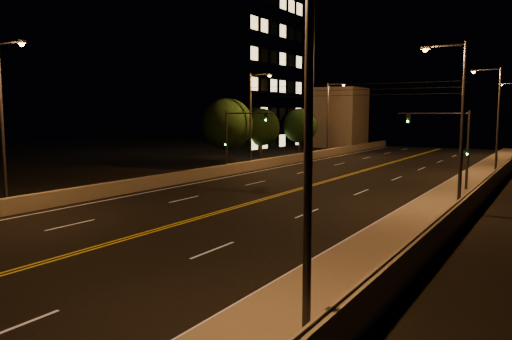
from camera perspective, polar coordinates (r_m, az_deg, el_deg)
The scene contains 21 objects.
road at distance 31.23m, azimuth -1.21°, elevation -3.97°, with size 18.00×120.00×0.02m, color black.
sidewalk at distance 27.04m, azimuth 18.52°, elevation -5.65°, with size 3.60×120.00×0.30m, color gray.
curb at distance 27.52m, azimuth 14.70°, elevation -5.48°, with size 0.14×120.00×0.15m, color gray.
parapet_wall at distance 26.61m, azimuth 22.04°, elevation -4.56°, with size 0.30×120.00×1.00m, color #9F9885.
jersey_barrier at distance 37.24m, azimuth -13.89°, elevation -1.72°, with size 0.45×120.00×0.96m, color #9F9885.
distant_building_left at distance 86.27m, azimuth 9.38°, elevation 5.94°, with size 8.00×8.00×9.94m, color gray.
parapet_rail at distance 26.51m, azimuth 22.09°, elevation -3.44°, with size 0.06×0.06×120.00m, color black.
lane_markings at distance 31.16m, azimuth -1.28°, elevation -3.97°, with size 17.32×116.00×0.00m.
streetlight_0 at distance 11.30m, azimuth 4.81°, elevation 5.73°, with size 2.55×0.28×9.64m.
streetlight_1 at distance 30.53m, azimuth 22.07°, elevation 5.75°, with size 2.55×0.28×9.64m.
streetlight_2 at distance 48.57m, azimuth 25.67°, elevation 5.69°, with size 2.55×0.28×9.64m.
streetlight_4 at distance 31.23m, azimuth -26.83°, elevation 5.54°, with size 2.55×0.28×9.64m.
streetlight_5 at distance 50.24m, azimuth -0.37°, elevation 6.34°, with size 2.55×0.28×9.64m.
streetlight_6 at distance 67.37m, azimuth 8.38°, elevation 6.31°, with size 2.55×0.28×9.64m.
traffic_signal_right at distance 38.45m, azimuth 21.58°, elevation 3.15°, with size 5.11×0.31×5.88m.
traffic_signal_left at distance 45.60m, azimuth -2.34°, elevation 4.06°, with size 5.11×0.31×5.88m.
overhead_wires at distance 39.07m, azimuth 6.41°, elevation 8.98°, with size 22.00×0.03×0.83m.
building_tower at distance 73.71m, azimuth -5.85°, elevation 13.50°, with size 24.00×15.00×30.56m.
tree_0 at distance 52.44m, azimuth -3.28°, elevation 5.27°, with size 5.34×5.34×7.24m.
tree_1 at distance 62.25m, azimuth 0.58°, elevation 4.92°, with size 4.64×4.64×6.29m.
tree_2 at distance 68.40m, azimuth 5.07°, elevation 5.06°, with size 4.68×4.68×6.34m.
Camera 1 is at (16.62, -5.82, 5.69)m, focal length 35.00 mm.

